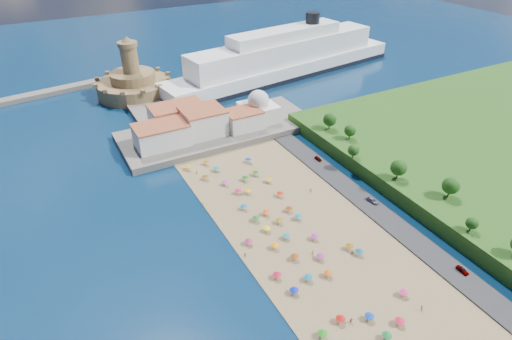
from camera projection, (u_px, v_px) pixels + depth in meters
ground at (281, 229)px, 141.49m from camera, size 700.00×700.00×0.00m
terrace at (219, 130)px, 199.03m from camera, size 90.00×36.00×3.00m
jetty at (151, 112)px, 216.42m from camera, size 18.00×70.00×2.40m
waterfront_buildings at (191, 123)px, 190.87m from camera, size 57.00×29.00×11.00m
domed_building at (258, 109)px, 201.57m from camera, size 16.00×16.00×15.00m
fortress at (134, 83)px, 235.82m from camera, size 40.00×40.00×32.40m
cruise_ship at (284, 59)px, 259.49m from camera, size 162.71×45.79×35.19m
beach_parasols at (295, 244)px, 132.22m from camera, size 31.29×116.34×2.20m
beachgoers at (284, 232)px, 138.53m from camera, size 39.87×96.81×1.87m
parked_cars at (377, 204)px, 150.74m from camera, size 2.55×75.74×1.37m
hillside_trees at (408, 171)px, 152.76m from camera, size 17.16×108.61×7.60m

